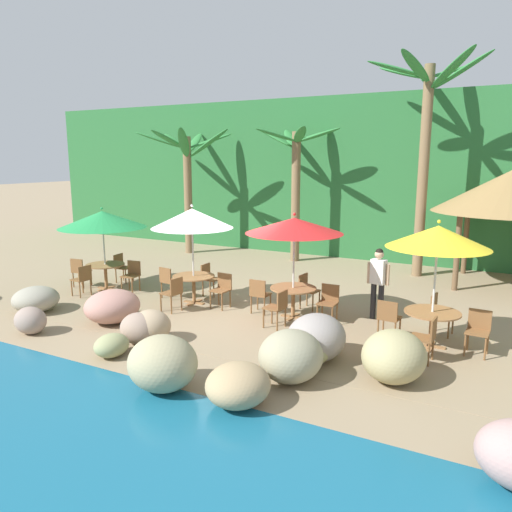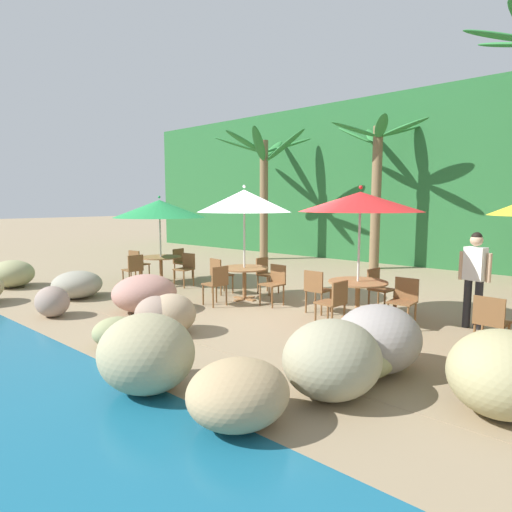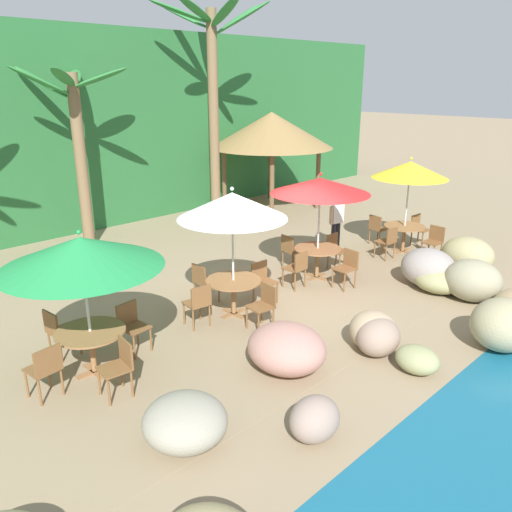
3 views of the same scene
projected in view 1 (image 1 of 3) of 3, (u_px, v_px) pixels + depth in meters
The scene contains 33 objects.
ground_plane at pixel (227, 311), 12.30m from camera, with size 120.00×120.00×0.00m, color #937F60.
terrace_deck at pixel (227, 311), 12.30m from camera, with size 18.00×5.20×0.01m.
foliage_backdrop at pixel (344, 177), 19.51m from camera, with size 28.00×2.40×6.00m.
rock_seawall at pixel (176, 337), 9.47m from camera, with size 14.36×3.51×0.92m.
umbrella_green at pixel (102, 219), 13.96m from camera, with size 2.46×2.46×2.39m.
dining_table_green at pixel (105, 268), 14.24m from camera, with size 1.10×1.10×0.74m.
chair_green_seaward at pixel (132, 274), 14.04m from camera, with size 0.46×0.47×0.87m.
chair_green_inland at pixel (122, 266), 15.06m from camera, with size 0.47×0.46×0.87m.
chair_green_left at pixel (80, 270), 14.47m from camera, with size 0.47×0.48×0.87m.
chair_green_right at pixel (83, 278), 13.52m from camera, with size 0.47×0.46×0.87m.
umbrella_white at pixel (192, 218), 12.55m from camera, with size 2.10×2.10×2.60m.
dining_table_white at pixel (194, 280), 12.86m from camera, with size 1.10×1.10×0.74m.
chair_white_seaward at pixel (222, 288), 12.52m from camera, with size 0.45×0.45×0.87m.
chair_white_inland at pixel (209, 277), 13.66m from camera, with size 0.43×0.42×0.87m.
chair_white_left at pixel (168, 280), 13.30m from camera, with size 0.48×0.48×0.87m.
chair_white_right at pixel (173, 292), 12.15m from camera, with size 0.47×0.47×0.87m.
umbrella_red at pixel (294, 226), 11.38m from camera, with size 2.28×2.28×2.52m.
dining_table_red at pixel (293, 293), 11.69m from camera, with size 1.10×1.10×0.74m.
chair_red_seaward at pixel (329, 300), 11.42m from camera, with size 0.43×0.44×0.87m.
chair_red_inland at pixel (307, 288), 12.45m from camera, with size 0.47×0.46×0.87m.
chair_red_left at pixel (259, 293), 12.00m from camera, with size 0.43×0.44×0.87m.
chair_red_right at pixel (278, 306), 10.97m from camera, with size 0.47×0.46×0.87m.
umbrella_yellow at pixel (438, 237), 9.54m from camera, with size 1.98×1.98×2.58m.
dining_table_yellow at pixel (432, 318), 9.86m from camera, with size 1.10×1.10×0.74m.
chair_yellow_seaward at pixel (478, 329), 9.52m from camera, with size 0.44×0.45×0.87m.
chair_yellow_inland at pixel (439, 311), 10.61m from camera, with size 0.47×0.47×0.87m.
chair_yellow_left at pixel (388, 317), 10.24m from camera, with size 0.45×0.45×0.87m.
chair_yellow_right at pixel (427, 336), 9.12m from camera, with size 0.45×0.44×0.87m.
palm_tree_nearest at pixel (187, 166), 19.24m from camera, with size 3.69×3.84×4.85m.
palm_tree_second at pixel (296, 169), 17.72m from camera, with size 3.19×2.94×4.86m.
palm_tree_third at pixel (426, 127), 15.13m from camera, with size 3.62×3.65×6.77m.
palapa_hut at pixel (511, 192), 14.21m from camera, with size 4.36×4.36×3.43m.
waiter_in_white at pixel (378, 278), 11.51m from camera, with size 0.52×0.28×1.70m.
Camera 1 is at (6.18, -10.08, 3.75)m, focal length 34.64 mm.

